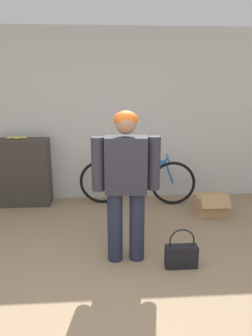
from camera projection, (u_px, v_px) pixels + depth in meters
name	position (u px, v px, depth m)	size (l,w,h in m)	color
ground_plane	(111.00, 329.00, 2.52)	(14.00, 14.00, 0.00)	#937A5B
wall_back	(105.00, 117.00, 5.02)	(8.00, 0.07, 2.60)	silver
side_shelf	(25.00, 172.00, 4.92)	(0.75, 0.36, 1.00)	#38332D
person	(126.00, 178.00, 3.27)	(0.68, 0.26, 1.57)	#23283D
bicycle	(137.00, 181.00, 4.96)	(1.75, 0.46, 0.74)	black
banana	(16.00, 138.00, 4.80)	(0.32, 0.09, 0.04)	#EAD64C
handbag	(181.00, 255.00, 3.31)	(0.32, 0.12, 0.42)	black
cardboard_box	(211.00, 205.00, 4.66)	(0.43, 0.43, 0.32)	tan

